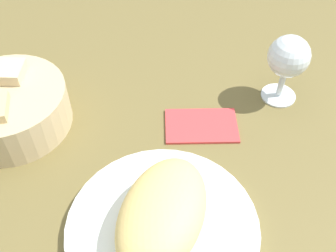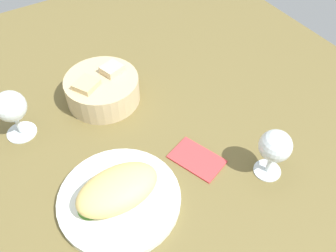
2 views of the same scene
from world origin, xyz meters
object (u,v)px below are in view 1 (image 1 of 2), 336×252
object	(u,v)px
plate	(163,228)
folded_napkin	(201,125)
bread_basket	(9,107)
wine_glass_near	(288,59)

from	to	relation	value
plate	folded_napkin	xyz separation A→B (cm)	(18.45, 0.37, -0.30)
bread_basket	folded_napkin	xyz separation A→B (cm)	(8.90, -27.43, -3.01)
plate	folded_napkin	size ratio (longest dim) A/B	2.16
plate	bread_basket	distance (cm)	29.52
plate	folded_napkin	world-z (taller)	plate
bread_basket	wine_glass_near	xyz separation A→B (cm)	(19.63, -37.46, 4.21)
bread_basket	plate	bearing A→B (deg)	-108.97
bread_basket	folded_napkin	size ratio (longest dim) A/B	1.60
bread_basket	wine_glass_near	distance (cm)	42.50
bread_basket	folded_napkin	distance (cm)	28.99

